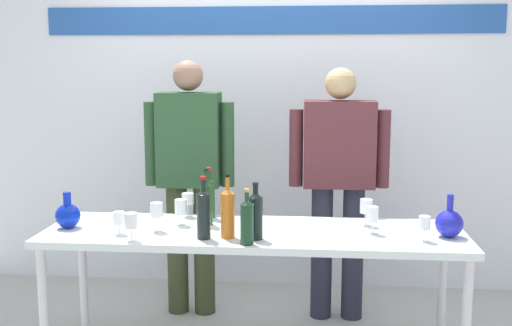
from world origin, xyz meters
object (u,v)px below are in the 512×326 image
(wine_bottle_4, at_px, (206,201))
(wine_glass_right_2, at_px, (424,224))
(presenter_left, at_px, (190,172))
(wine_bottle_5, at_px, (209,196))
(decanter_blue_left, at_px, (68,215))
(display_table, at_px, (254,241))
(wine_glass_right_0, at_px, (366,207))
(wine_glass_left_3, at_px, (157,210))
(wine_bottle_2, at_px, (247,221))
(wine_glass_left_0, at_px, (188,199))
(wine_bottle_1, at_px, (204,212))
(wine_glass_left_1, at_px, (131,221))
(wine_bottle_3, at_px, (228,211))
(wine_bottle_0, at_px, (256,214))
(wine_glass_left_2, at_px, (119,219))
(decanter_blue_right, at_px, (449,223))
(presenter_right, at_px, (339,176))
(wine_glass_right_1, at_px, (373,215))
(wine_glass_left_4, at_px, (181,207))

(wine_bottle_4, bearing_deg, wine_glass_right_2, -11.53)
(presenter_left, distance_m, wine_bottle_5, 0.48)
(decanter_blue_left, relative_size, presenter_left, 0.12)
(display_table, height_order, wine_glass_right_0, wine_glass_right_0)
(wine_bottle_5, distance_m, wine_glass_left_3, 0.41)
(wine_bottle_4, bearing_deg, presenter_left, 109.67)
(display_table, distance_m, wine_bottle_2, 0.34)
(wine_glass_left_0, bearing_deg, wine_glass_right_2, -17.31)
(wine_glass_left_3, distance_m, wine_glass_right_0, 1.17)
(presenter_left, relative_size, wine_bottle_1, 5.13)
(wine_bottle_2, bearing_deg, presenter_left, 116.46)
(presenter_left, distance_m, wine_glass_right_2, 1.63)
(wine_glass_left_1, xyz_separation_m, wine_glass_left_3, (0.08, 0.20, 0.01))
(wine_bottle_3, distance_m, wine_bottle_4, 0.30)
(wine_bottle_0, distance_m, wine_glass_left_2, 0.74)
(wine_glass_left_3, bearing_deg, wine_glass_right_2, -2.78)
(wine_bottle_2, xyz_separation_m, wine_bottle_5, (-0.28, 0.55, 0.01))
(decanter_blue_left, height_order, wine_bottle_2, wine_bottle_2)
(wine_bottle_5, relative_size, wine_glass_left_2, 2.44)
(wine_glass_left_0, distance_m, wine_glass_right_0, 1.05)
(presenter_left, xyz_separation_m, wine_glass_right_0, (1.12, -0.54, -0.09))
(display_table, bearing_deg, wine_glass_left_3, -172.27)
(decanter_blue_right, relative_size, wine_bottle_4, 0.71)
(wine_glass_left_3, bearing_deg, decanter_blue_right, 0.86)
(decanter_blue_right, bearing_deg, decanter_blue_left, 180.00)
(decanter_blue_left, relative_size, wine_bottle_0, 0.68)
(decanter_blue_left, bearing_deg, decanter_blue_right, 0.00)
(display_table, distance_m, wine_bottle_5, 0.44)
(presenter_right, bearing_deg, wine_glass_right_1, -77.65)
(wine_glass_left_1, bearing_deg, wine_bottle_5, 59.58)
(wine_bottle_1, bearing_deg, wine_bottle_0, 3.09)
(wine_glass_left_3, relative_size, wine_glass_right_2, 1.20)
(wine_glass_right_2, bearing_deg, wine_glass_left_3, 177.22)
(wine_glass_left_3, height_order, wine_glass_left_4, wine_glass_left_3)
(wine_bottle_2, bearing_deg, wine_glass_right_1, 22.07)
(wine_glass_left_4, bearing_deg, decanter_blue_left, -169.04)
(wine_glass_left_0, xyz_separation_m, wine_glass_right_2, (1.32, -0.41, -0.01))
(decanter_blue_left, height_order, wine_bottle_5, wine_bottle_5)
(decanter_blue_right, relative_size, wine_glass_right_1, 1.54)
(wine_glass_left_2, bearing_deg, display_table, 11.98)
(presenter_right, bearing_deg, wine_glass_right_2, -63.99)
(decanter_blue_left, distance_m, wine_glass_right_1, 1.69)
(wine_bottle_2, relative_size, wine_glass_right_2, 2.15)
(decanter_blue_left, xyz_separation_m, wine_bottle_0, (1.06, -0.13, 0.06))
(decanter_blue_right, distance_m, presenter_left, 1.71)
(display_table, distance_m, wine_bottle_3, 0.28)
(wine_glass_right_1, bearing_deg, wine_glass_left_2, -174.25)
(decanter_blue_left, distance_m, presenter_right, 1.70)
(wine_glass_left_4, distance_m, wine_glass_right_1, 1.07)
(display_table, bearing_deg, wine_bottle_2, -91.52)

